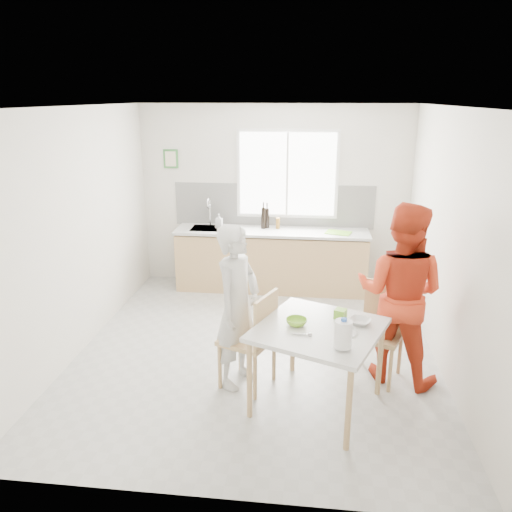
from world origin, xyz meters
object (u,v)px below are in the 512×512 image
Objects in this scene: chair_left at (254,336)px; chair_far at (380,326)px; dining_table at (319,336)px; wine_bottle_a at (263,218)px; bowl_green at (296,322)px; person_white at (237,307)px; person_red at (400,294)px; wine_bottle_b at (267,218)px; bowl_white at (360,322)px; milk_jug at (344,334)px.

chair_far is at bearing 128.89° from chair_left.
wine_bottle_a reaches higher than dining_table.
bowl_green is at bearing 83.97° from chair_left.
person_white is 5.18× the size of wine_bottle_a.
person_red reaches higher than dining_table.
bowl_white is at bearing -68.99° from wine_bottle_b.
person_red is 9.53× the size of bowl_white.
dining_table is at bearing 139.29° from milk_jug.
wine_bottle_b reaches higher than dining_table.
person_red reaches higher than milk_jug.
person_white is at bearing 166.72° from milk_jug.
person_white reaches higher than milk_jug.
bowl_green is 3.10m from wine_bottle_b.
wine_bottle_a is (-1.18, 2.91, 0.25)m from bowl_white.
person_red is 1.16m from milk_jug.
bowl_green is 0.58m from milk_jug.
wine_bottle_b reaches higher than milk_jug.
milk_jug is at bearing -91.37° from chair_far.
bowl_white is 0.54m from milk_jug.
wine_bottle_b is (-1.13, 2.95, 0.24)m from bowl_white.
person_red reaches higher than chair_far.
chair_left is 1.01× the size of chair_far.
person_red is (1.42, 0.35, 0.37)m from chair_left.
chair_far is at bearing 62.70° from bowl_white.
chair_left is 2.86m from wine_bottle_b.
chair_far is at bearing 14.90° from person_red.
wine_bottle_b is at bearing 40.44° from wine_bottle_a.
milk_jug is (0.82, -0.64, 0.39)m from chair_left.
dining_table is 4.56× the size of wine_bottle_b.
bowl_green reaches higher than bowl_white.
chair_left is 3.93× the size of milk_jug.
chair_left is 2.83m from wine_bottle_a.
chair_far is 2.86m from wine_bottle_b.
person_red is at bearing -57.65° from wine_bottle_b.
chair_left is at bearing 172.07° from bowl_white.
dining_table is 5.31× the size of milk_jug.
bowl_white is (0.58, 0.09, -0.01)m from bowl_green.
bowl_green is at bearing -79.61° from wine_bottle_b.
bowl_white is 3.15m from wine_bottle_a.
wine_bottle_b is (-1.56, 2.46, 0.15)m from person_red.
dining_table is at bearing -90.00° from person_white.
wine_bottle_b is at bearing 127.81° from milk_jug.
person_red is (1.59, 0.28, 0.10)m from person_white.
chair_far reaches higher than bowl_green.
bowl_white is at bearing -94.97° from chair_far.
milk_jug is (-0.60, -0.99, 0.02)m from person_red.
person_white reaches higher than chair_far.
wine_bottle_b is (-1.40, 2.44, 0.52)m from chair_far.
person_white is at bearing 169.86° from bowl_white.
wine_bottle_b is at bearing 142.16° from chair_far.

